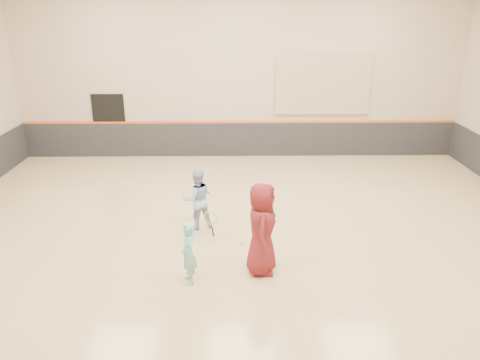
{
  "coord_description": "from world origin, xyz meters",
  "views": [
    {
      "loc": [
        -0.22,
        -9.87,
        4.97
      ],
      "look_at": [
        -0.07,
        0.4,
        1.15
      ],
      "focal_mm": 35.0,
      "sensor_mm": 36.0,
      "label": 1
    }
  ],
  "objects_px": {
    "young_man": "(262,229)",
    "spare_racket": "(200,189)",
    "girl": "(188,253)",
    "instructor": "(197,199)"
  },
  "relations": [
    {
      "from": "young_man",
      "to": "spare_racket",
      "type": "height_order",
      "value": "young_man"
    },
    {
      "from": "girl",
      "to": "spare_racket",
      "type": "xyz_separation_m",
      "value": [
        -0.11,
        4.76,
        -0.57
      ]
    },
    {
      "from": "girl",
      "to": "young_man",
      "type": "bearing_deg",
      "value": 88.63
    },
    {
      "from": "instructor",
      "to": "young_man",
      "type": "height_order",
      "value": "young_man"
    },
    {
      "from": "girl",
      "to": "spare_racket",
      "type": "relative_size",
      "value": 1.91
    },
    {
      "from": "young_man",
      "to": "spare_racket",
      "type": "relative_size",
      "value": 2.88
    },
    {
      "from": "instructor",
      "to": "young_man",
      "type": "xyz_separation_m",
      "value": [
        1.4,
        -2.0,
        0.2
      ]
    },
    {
      "from": "girl",
      "to": "instructor",
      "type": "bearing_deg",
      "value": 163.24
    },
    {
      "from": "instructor",
      "to": "young_man",
      "type": "distance_m",
      "value": 2.45
    },
    {
      "from": "instructor",
      "to": "spare_racket",
      "type": "relative_size",
      "value": 2.25
    }
  ]
}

